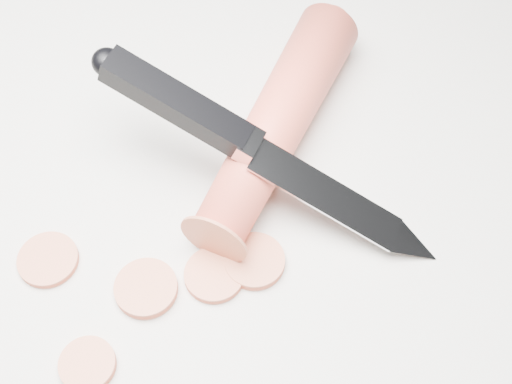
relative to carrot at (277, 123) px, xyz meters
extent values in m
plane|color=beige|center=(-0.08, -0.04, -0.02)|extent=(2.40, 2.40, 0.00)
cylinder|color=#E64734|center=(0.00, 0.00, 0.00)|extent=(0.13, 0.19, 0.04)
cylinder|color=#CB6442|center=(-0.04, -0.09, -0.02)|extent=(0.03, 0.03, 0.01)
cylinder|color=#CB6442|center=(-0.09, -0.10, -0.02)|extent=(0.04, 0.04, 0.01)
cylinder|color=#CB6442|center=(-0.05, -0.10, -0.02)|extent=(0.04, 0.04, 0.01)
cylinder|color=#CB6442|center=(-0.13, -0.15, -0.02)|extent=(0.03, 0.03, 0.01)
cylinder|color=#CB6442|center=(-0.03, -0.09, -0.02)|extent=(0.04, 0.04, 0.01)
cylinder|color=#CB6442|center=(-0.15, -0.08, -0.02)|extent=(0.04, 0.04, 0.01)
camera|label=1|loc=(-0.05, -0.29, 0.38)|focal=50.00mm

